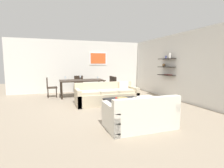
{
  "coord_description": "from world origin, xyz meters",
  "views": [
    {
      "loc": [
        -1.81,
        -5.73,
        1.49
      ],
      "look_at": [
        0.26,
        0.2,
        0.75
      ],
      "focal_mm": 27.68,
      "sensor_mm": 36.0,
      "label": 1
    }
  ],
  "objects": [
    {
      "name": "dining_chair_left_far",
      "position": [
        -1.91,
        2.36,
        0.5
      ],
      "size": [
        0.44,
        0.44,
        0.88
      ],
      "color": "black",
      "rests_on": "ground"
    },
    {
      "name": "coffee_table",
      "position": [
        0.28,
        -0.9,
        0.19
      ],
      "size": [
        1.12,
        0.98,
        0.38
      ],
      "color": "black",
      "rests_on": "ground"
    },
    {
      "name": "dining_chair_right_near",
      "position": [
        0.86,
        1.9,
        0.5
      ],
      "size": [
        0.44,
        0.44,
        0.88
      ],
      "color": "black",
      "rests_on": "ground"
    },
    {
      "name": "right_wall_shelf_unit",
      "position": [
        3.03,
        0.6,
        1.35
      ],
      "size": [
        0.34,
        8.2,
        2.7
      ],
      "color": "silver",
      "rests_on": "ground"
    },
    {
      "name": "dining_chair_head",
      "position": [
        -0.53,
        3.05,
        0.5
      ],
      "size": [
        0.44,
        0.44,
        0.88
      ],
      "color": "black",
      "rests_on": "ground"
    },
    {
      "name": "wine_glass_head",
      "position": [
        -0.53,
        2.59,
        0.87
      ],
      "size": [
        0.07,
        0.07,
        0.18
      ],
      "color": "silver",
      "rests_on": "dining_table"
    },
    {
      "name": "back_wall_unit",
      "position": [
        0.3,
        3.53,
        1.36
      ],
      "size": [
        8.4,
        0.09,
        2.7
      ],
      "color": "silver",
      "rests_on": "ground"
    },
    {
      "name": "apple_on_coffee_table",
      "position": [
        0.06,
        -0.81,
        0.42
      ],
      "size": [
        0.08,
        0.08,
        0.08
      ],
      "primitive_type": "sphere",
      "color": "red",
      "rests_on": "coffee_table"
    },
    {
      "name": "dining_table",
      "position": [
        -0.53,
        2.13,
        0.69
      ],
      "size": [
        1.96,
        1.03,
        0.75
      ],
      "color": "black",
      "rests_on": "ground"
    },
    {
      "name": "decorative_bowl",
      "position": [
        0.2,
        -0.94,
        0.42
      ],
      "size": [
        0.34,
        0.34,
        0.08
      ],
      "color": "#99844C",
      "rests_on": "coffee_table"
    },
    {
      "name": "wine_glass_left_far",
      "position": [
        -1.24,
        2.26,
        0.88
      ],
      "size": [
        0.08,
        0.08,
        0.18
      ],
      "color": "silver",
      "rests_on": "dining_table"
    },
    {
      "name": "ground_plane",
      "position": [
        0.0,
        0.0,
        0.0
      ],
      "size": [
        18.0,
        18.0,
        0.0
      ],
      "primitive_type": "plane",
      "color": "gray"
    },
    {
      "name": "dining_chair_right_far",
      "position": [
        0.86,
        2.36,
        0.5
      ],
      "size": [
        0.44,
        0.44,
        0.88
      ],
      "color": "black",
      "rests_on": "ground"
    },
    {
      "name": "candle_jar",
      "position": [
        0.6,
        -0.92,
        0.41
      ],
      "size": [
        0.07,
        0.07,
        0.07
      ],
      "primitive_type": "cylinder",
      "color": "silver",
      "rests_on": "coffee_table"
    },
    {
      "name": "loveseat_white",
      "position": [
        0.1,
        -2.25,
        0.29
      ],
      "size": [
        1.59,
        0.9,
        0.78
      ],
      "color": "silver",
      "rests_on": "ground"
    },
    {
      "name": "wine_glass_right_near",
      "position": [
        0.19,
        2.0,
        0.85
      ],
      "size": [
        0.06,
        0.06,
        0.15
      ],
      "color": "silver",
      "rests_on": "dining_table"
    },
    {
      "name": "sofa_beige",
      "position": [
        0.1,
        0.34,
        0.29
      ],
      "size": [
        2.28,
        0.9,
        0.78
      ],
      "color": "beige",
      "rests_on": "ground"
    }
  ]
}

